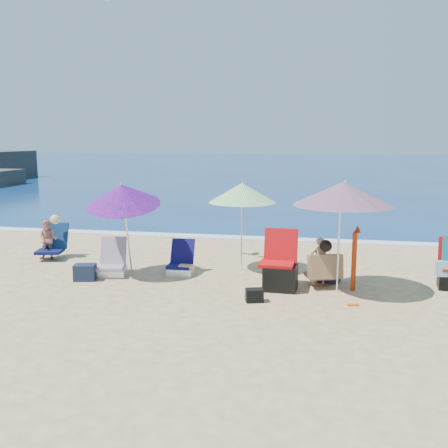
% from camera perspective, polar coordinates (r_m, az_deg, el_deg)
% --- Properties ---
extents(ground, '(120.00, 120.00, 0.00)m').
position_cam_1_polar(ground, '(9.07, 0.67, -7.97)').
color(ground, '#D8BC84').
rests_on(ground, ground).
extents(sea, '(120.00, 80.00, 0.12)m').
position_cam_1_polar(sea, '(53.61, 9.32, 6.47)').
color(sea, navy).
rests_on(sea, ground).
extents(foam, '(120.00, 0.50, 0.04)m').
position_cam_1_polar(foam, '(13.96, 4.40, -1.66)').
color(foam, white).
rests_on(foam, ground).
extents(umbrella_turquoise, '(1.99, 1.99, 2.03)m').
position_cam_1_polar(umbrella_turquoise, '(9.09, 13.25, 3.34)').
color(umbrella_turquoise, white).
rests_on(umbrella_turquoise, ground).
extents(umbrella_striped, '(1.51, 1.51, 1.87)m').
position_cam_1_polar(umbrella_striped, '(10.42, 2.07, 3.53)').
color(umbrella_striped, silver).
rests_on(umbrella_striped, ground).
extents(umbrella_blue, '(1.60, 1.65, 2.02)m').
position_cam_1_polar(umbrella_blue, '(10.11, -11.39, 3.25)').
color(umbrella_blue, silver).
rests_on(umbrella_blue, ground).
extents(furled_umbrella, '(0.19, 0.30, 1.18)m').
position_cam_1_polar(furled_umbrella, '(9.48, 14.52, -3.43)').
color(furled_umbrella, '#A22D0B').
rests_on(furled_umbrella, ground).
extents(chair_navy, '(0.54, 0.65, 0.69)m').
position_cam_1_polar(chair_navy, '(10.39, -4.88, -4.67)').
color(chair_navy, '#0E0F4E').
rests_on(chair_navy, ground).
extents(chair_rainbow, '(0.66, 0.79, 0.74)m').
position_cam_1_polar(chair_rainbow, '(10.53, -12.49, -4.59)').
color(chair_rainbow, '#F06254').
rests_on(chair_rainbow, ground).
extents(camp_chair_left, '(0.71, 0.67, 1.09)m').
position_cam_1_polar(camp_chair_left, '(9.39, 6.35, -5.35)').
color(camp_chair_left, '#B50E0C').
rests_on(camp_chair_left, ground).
extents(person_center, '(0.74, 0.76, 0.93)m').
position_cam_1_polar(person_center, '(9.60, 10.97, -4.36)').
color(person_center, tan).
rests_on(person_center, ground).
extents(person_left, '(0.64, 0.83, 1.02)m').
position_cam_1_polar(person_left, '(12.26, -19.10, -1.62)').
color(person_left, tan).
rests_on(person_left, ground).
extents(bag_navy_a, '(0.46, 0.38, 0.32)m').
position_cam_1_polar(bag_navy_a, '(10.29, -15.41, -5.28)').
color(bag_navy_a, '#192137').
rests_on(bag_navy_a, ground).
extents(bag_tan, '(0.27, 0.20, 0.23)m').
position_cam_1_polar(bag_tan, '(10.26, -4.35, -5.25)').
color(bag_tan, tan).
rests_on(bag_tan, ground).
extents(bag_navy_b, '(0.47, 0.39, 0.31)m').
position_cam_1_polar(bag_navy_b, '(10.04, 11.76, -5.52)').
color(bag_navy_b, '#1B253C').
rests_on(bag_navy_b, ground).
extents(bag_black_b, '(0.34, 0.28, 0.22)m').
position_cam_1_polar(bag_black_b, '(8.67, 3.45, -8.03)').
color(bag_black_b, black).
rests_on(bag_black_b, ground).
extents(orange_item, '(0.21, 0.13, 0.03)m').
position_cam_1_polar(orange_item, '(8.77, 14.33, -8.81)').
color(orange_item, '#E25517').
rests_on(orange_item, ground).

